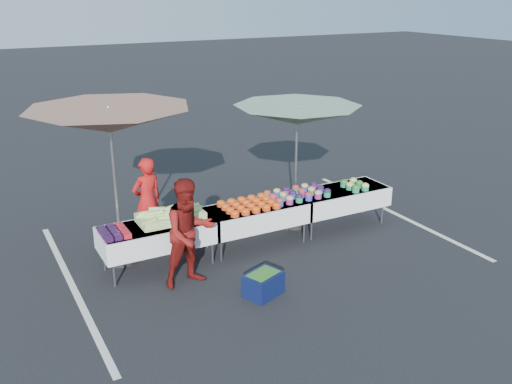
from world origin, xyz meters
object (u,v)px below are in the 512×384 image
customer (189,233)px  table_center (256,214)px  storage_bin (263,284)px  umbrella_left (110,121)px  table_left (158,234)px  umbrella_right (297,116)px  vendor (147,201)px  table_right (340,197)px

customer → table_center: bearing=21.5°
storage_bin → umbrella_left: bearing=105.6°
table_left → customer: (0.25, -0.75, 0.26)m
storage_bin → table_center: bearing=44.0°
umbrella_left → umbrella_right: (3.36, -0.09, -0.24)m
umbrella_right → vendor: bearing=167.0°
vendor → umbrella_right: bearing=152.6°
table_left → table_center: 1.80m
table_center → table_right: 1.80m
table_right → umbrella_right: 1.78m
customer → umbrella_left: size_ratio=0.63×
table_center → umbrella_right: 1.93m
vendor → storage_bin: (0.88, -2.62, -0.60)m
table_left → storage_bin: table_left is taller
umbrella_right → storage_bin: umbrella_right is taller
vendor → umbrella_left: 1.82m
umbrella_right → storage_bin: (-1.81, -2.00, -1.97)m
table_left → umbrella_right: (2.86, 0.40, 1.57)m
umbrella_left → table_right: bearing=-6.8°
table_right → customer: customer is taller
customer → storage_bin: customer is taller
umbrella_left → storage_bin: size_ratio=4.13×
table_right → umbrella_left: bearing=173.2°
table_right → customer: 3.44m
table_right → umbrella_left: 4.50m
customer → umbrella_left: umbrella_left is taller
customer → umbrella_left: (-0.75, 1.24, 1.54)m
table_center → umbrella_left: (-2.30, 0.49, 1.81)m
table_right → umbrella_left: size_ratio=0.69×
table_left → vendor: bearing=80.2°
table_left → umbrella_left: bearing=135.6°
table_center → customer: (-1.55, -0.75, 0.26)m
table_right → table_left: bearing=180.0°
vendor → storage_bin: vendor is taller
table_center → storage_bin: 1.81m
table_left → vendor: vendor is taller
umbrella_right → umbrella_left: bearing=178.5°
umbrella_left → vendor: bearing=38.5°
umbrella_left → customer: bearing=-58.9°
table_left → table_right: 3.60m
table_center → customer: customer is taller
table_left → table_right: same height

